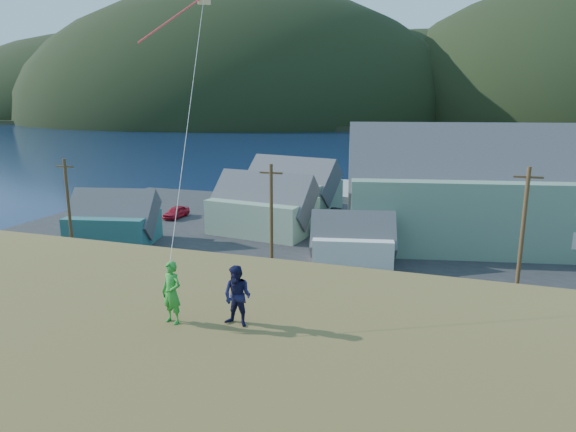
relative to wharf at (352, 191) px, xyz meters
The scene contains 16 objects.
ground 40.45m from the wharf, 81.47° to the right, with size 900.00×900.00×0.00m, color #0A1638.
grass_strip 42.43m from the wharf, 81.87° to the right, with size 110.00×8.00×0.10m, color #4C3D19.
waterfront_lot 23.77m from the wharf, 75.38° to the right, with size 72.00×36.00×0.12m, color #28282B.
wharf is the anchor object (origin of this frame).
far_shore 290.06m from the wharf, 88.81° to the left, with size 900.00×320.00×2.00m, color black.
far_hills 242.97m from the wharf, 80.14° to the left, with size 760.00×265.00×143.00m.
lodge 31.07m from the wharf, 41.23° to the right, with size 39.51×18.24×13.42m.
shed_teal 35.68m from the wharf, 116.67° to the right, with size 8.82×6.97×6.16m.
shed_palegreen_near 24.51m from the wharf, 99.85° to the right, with size 10.86×7.64×7.37m.
shed_white 31.87m from the wharf, 78.52° to the right, with size 7.52×5.77×5.34m.
shed_palegreen_far 13.19m from the wharf, 113.70° to the right, with size 12.52×8.86×7.65m.
utility_poles 38.78m from the wharf, 86.85° to the right, with size 33.00×0.24×9.36m.
parked_cars 18.83m from the wharf, 98.02° to the right, with size 26.83×12.53×1.55m.
kite_flyer_green 59.74m from the wharf, 83.52° to the right, with size 0.64×0.42×1.77m, color green.
kite_flyer_navy 59.57m from the wharf, 81.74° to the right, with size 0.83×0.65×1.71m, color #15153B.
kite_rig 55.61m from the wharf, 84.86° to the right, with size 1.57×3.40×10.23m.
Camera 1 is at (7.95, -30.47, 13.34)m, focal length 32.00 mm.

